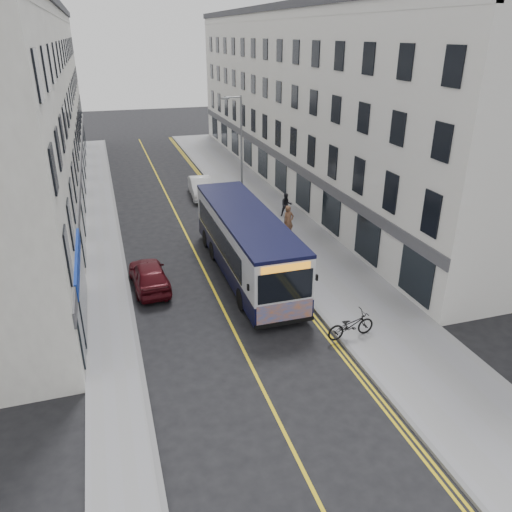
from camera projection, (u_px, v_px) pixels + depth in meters
ground at (236, 335)px, 20.85m from camera, size 140.00×140.00×0.00m
pavement_east at (280, 223)px, 32.98m from camera, size 4.50×64.00×0.12m
pavement_west at (103, 242)px, 29.93m from camera, size 2.00×64.00×0.12m
kerb_east at (247, 226)px, 32.37m from camera, size 0.18×64.00×0.13m
kerb_west at (120, 240)px, 30.20m from camera, size 0.18×64.00×0.13m
road_centre_line at (186, 234)px, 31.31m from camera, size 0.12×64.00×0.01m
road_dbl_yellow_inner at (240, 228)px, 32.27m from camera, size 0.10×64.00×0.01m
road_dbl_yellow_outer at (243, 228)px, 32.33m from camera, size 0.10×64.00×0.01m
terrace_east at (305, 102)px, 39.61m from camera, size 6.00×46.00×13.00m
terrace_west at (27, 114)px, 34.06m from camera, size 6.00×46.00×13.00m
streetlamp at (240, 153)px, 32.39m from camera, size 1.32×0.18×8.00m
city_bus at (246, 241)px, 25.36m from camera, size 2.70×11.57×3.36m
bicycle at (351, 325)px, 20.28m from camera, size 2.16×0.90×1.11m
pedestrian_near at (288, 222)px, 30.13m from camera, size 0.82×0.64×1.99m
pedestrian_far at (286, 205)px, 33.68m from camera, size 0.85×0.71×1.60m
car_white at (201, 188)px, 38.10m from camera, size 1.85×4.56×1.47m
car_maroon at (149, 275)px, 24.42m from camera, size 1.89×4.22×1.41m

